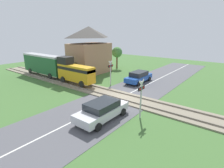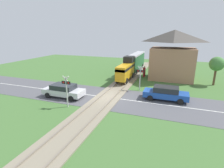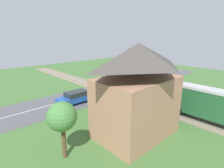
{
  "view_description": "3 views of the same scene",
  "coord_description": "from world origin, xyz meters",
  "px_view_note": "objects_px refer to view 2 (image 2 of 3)",
  "views": [
    {
      "loc": [
        -13.71,
        -9.44,
        6.41
      ],
      "look_at": [
        0.0,
        1.26,
        1.2
      ],
      "focal_mm": 28.0,
      "sensor_mm": 36.0,
      "label": 1
    },
    {
      "loc": [
        6.51,
        -16.7,
        6.9
      ],
      "look_at": [
        0.0,
        1.26,
        1.2
      ],
      "focal_mm": 28.0,
      "sensor_mm": 36.0,
      "label": 2
    },
    {
      "loc": [
        16.17,
        18.53,
        7.64
      ],
      "look_at": [
        0.0,
        1.26,
        1.2
      ],
      "focal_mm": 28.0,
      "sensor_mm": 36.0,
      "label": 3
    }
  ],
  "objects_px": {
    "car_far_side": "(166,93)",
    "crossing_signal_east_approach": "(140,75)",
    "train": "(133,64)",
    "car_near_crossing": "(64,90)",
    "crossing_signal_west_approach": "(66,87)",
    "station_building": "(173,56)",
    "pedestrian_by_station": "(144,72)"
  },
  "relations": [
    {
      "from": "car_far_side",
      "to": "crossing_signal_east_approach",
      "type": "bearing_deg",
      "value": 145.51
    },
    {
      "from": "crossing_signal_west_approach",
      "to": "station_building",
      "type": "distance_m",
      "value": 16.79
    },
    {
      "from": "pedestrian_by_station",
      "to": "car_near_crossing",
      "type": "bearing_deg",
      "value": -118.57
    },
    {
      "from": "train",
      "to": "car_near_crossing",
      "type": "distance_m",
      "value": 13.7
    },
    {
      "from": "car_far_side",
      "to": "crossing_signal_west_approach",
      "type": "xyz_separation_m",
      "value": [
        -8.67,
        -5.07,
        1.2
      ]
    },
    {
      "from": "pedestrian_by_station",
      "to": "car_far_side",
      "type": "bearing_deg",
      "value": -67.46
    },
    {
      "from": "car_near_crossing",
      "to": "station_building",
      "type": "bearing_deg",
      "value": 48.06
    },
    {
      "from": "car_near_crossing",
      "to": "pedestrian_by_station",
      "type": "distance_m",
      "value": 14.0
    },
    {
      "from": "pedestrian_by_station",
      "to": "station_building",
      "type": "bearing_deg",
      "value": -4.14
    },
    {
      "from": "train",
      "to": "car_near_crossing",
      "type": "relative_size",
      "value": 3.11
    },
    {
      "from": "crossing_signal_east_approach",
      "to": "pedestrian_by_station",
      "type": "relative_size",
      "value": 1.83
    },
    {
      "from": "car_far_side",
      "to": "station_building",
      "type": "xyz_separation_m",
      "value": [
        0.18,
        9.11,
        2.77
      ]
    },
    {
      "from": "train",
      "to": "station_building",
      "type": "xyz_separation_m",
      "value": [
        6.11,
        -0.84,
        1.66
      ]
    },
    {
      "from": "car_far_side",
      "to": "crossing_signal_east_approach",
      "type": "xyz_separation_m",
      "value": [
        -3.19,
        2.19,
        1.2
      ]
    },
    {
      "from": "train",
      "to": "crossing_signal_west_approach",
      "type": "height_order",
      "value": "train"
    },
    {
      "from": "crossing_signal_west_approach",
      "to": "station_building",
      "type": "height_order",
      "value": "station_building"
    },
    {
      "from": "pedestrian_by_station",
      "to": "crossing_signal_west_approach",
      "type": "bearing_deg",
      "value": -108.21
    },
    {
      "from": "car_near_crossing",
      "to": "crossing_signal_east_approach",
      "type": "bearing_deg",
      "value": 34.37
    },
    {
      "from": "train",
      "to": "pedestrian_by_station",
      "type": "distance_m",
      "value": 2.37
    },
    {
      "from": "train",
      "to": "car_far_side",
      "type": "xyz_separation_m",
      "value": [
        5.93,
        -9.95,
        -1.11
      ]
    },
    {
      "from": "crossing_signal_west_approach",
      "to": "train",
      "type": "bearing_deg",
      "value": 79.66
    },
    {
      "from": "car_far_side",
      "to": "crossing_signal_west_approach",
      "type": "height_order",
      "value": "crossing_signal_west_approach"
    },
    {
      "from": "crossing_signal_east_approach",
      "to": "station_building",
      "type": "height_order",
      "value": "station_building"
    },
    {
      "from": "car_near_crossing",
      "to": "crossing_signal_west_approach",
      "type": "height_order",
      "value": "crossing_signal_west_approach"
    },
    {
      "from": "train",
      "to": "crossing_signal_east_approach",
      "type": "bearing_deg",
      "value": -70.55
    },
    {
      "from": "train",
      "to": "car_far_side",
      "type": "distance_m",
      "value": 11.64
    },
    {
      "from": "car_far_side",
      "to": "train",
      "type": "bearing_deg",
      "value": 120.78
    },
    {
      "from": "train",
      "to": "car_far_side",
      "type": "bearing_deg",
      "value": -59.22
    },
    {
      "from": "car_near_crossing",
      "to": "car_far_side",
      "type": "height_order",
      "value": "car_far_side"
    },
    {
      "from": "car_far_side",
      "to": "pedestrian_by_station",
      "type": "distance_m",
      "value": 10.19
    },
    {
      "from": "crossing_signal_west_approach",
      "to": "car_near_crossing",
      "type": "bearing_deg",
      "value": 131.41
    },
    {
      "from": "car_near_crossing",
      "to": "station_building",
      "type": "distance_m",
      "value": 16.36
    }
  ]
}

